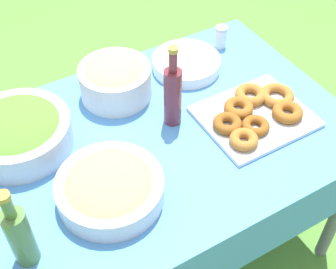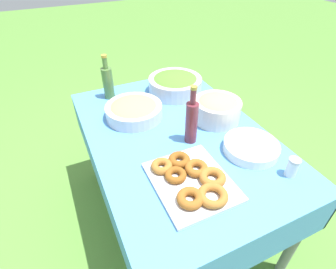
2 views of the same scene
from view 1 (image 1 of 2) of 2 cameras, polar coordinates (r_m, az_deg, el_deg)
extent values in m
plane|color=#568C38|center=(2.15, -1.03, -13.36)|extent=(14.00, 14.00, 0.00)
cube|color=#4C8CD1|center=(1.59, -1.36, -0.46)|extent=(1.32, 0.89, 0.02)
cube|color=#4C8CD1|center=(1.97, -7.63, 5.15)|extent=(1.32, 0.01, 0.22)
cube|color=#4C8CD1|center=(1.47, 7.45, -14.58)|extent=(1.32, 0.01, 0.22)
cube|color=#4C8CD1|center=(1.98, 15.46, 4.08)|extent=(0.01, 0.89, 0.22)
cylinder|color=slate|center=(2.31, 7.12, 4.96)|extent=(0.05, 0.05, 0.69)
cylinder|color=silver|center=(1.59, -17.72, 0.02)|extent=(0.34, 0.34, 0.10)
ellipsoid|color=#51892D|center=(1.57, -18.01, 0.95)|extent=(0.30, 0.30, 0.07)
cylinder|color=silver|center=(1.71, -6.43, 6.40)|extent=(0.26, 0.26, 0.12)
ellipsoid|color=tan|center=(1.68, -6.55, 7.60)|extent=(0.23, 0.23, 0.07)
cube|color=silver|center=(1.66, 10.53, 2.14)|extent=(0.37, 0.31, 0.02)
torus|color=brown|center=(1.59, 7.24, 1.35)|extent=(0.13, 0.13, 0.03)
torus|color=#93561E|center=(1.67, 14.37, 2.68)|extent=(0.15, 0.15, 0.04)
torus|color=#A36628|center=(1.54, 9.23, -0.61)|extent=(0.13, 0.13, 0.03)
torus|color=brown|center=(1.60, 10.63, 1.06)|extent=(0.13, 0.13, 0.03)
torus|color=#A36628|center=(1.71, 10.03, 4.80)|extent=(0.12, 0.12, 0.04)
torus|color=#93561E|center=(1.65, 8.61, 3.26)|extent=(0.14, 0.14, 0.03)
torus|color=#A36628|center=(1.72, 13.15, 4.66)|extent=(0.13, 0.13, 0.03)
cylinder|color=white|center=(1.85, 2.24, 8.20)|extent=(0.26, 0.26, 0.01)
cylinder|color=white|center=(1.84, 2.25, 8.50)|extent=(0.26, 0.26, 0.01)
cylinder|color=white|center=(1.84, 2.26, 8.79)|extent=(0.26, 0.26, 0.01)
cylinder|color=white|center=(1.83, 2.27, 9.09)|extent=(0.26, 0.26, 0.01)
cylinder|color=#4C7238|center=(1.28, -17.53, -11.88)|extent=(0.07, 0.07, 0.20)
cylinder|color=#4C7238|center=(1.17, -18.95, -8.39)|extent=(0.03, 0.03, 0.07)
cylinder|color=#A58C33|center=(1.14, -19.45, -7.15)|extent=(0.03, 0.03, 0.01)
cylinder|color=maroon|center=(1.56, 0.58, 4.55)|extent=(0.06, 0.06, 0.22)
cylinder|color=maroon|center=(1.46, 0.62, 8.85)|extent=(0.03, 0.03, 0.08)
cylinder|color=#A58C33|center=(1.44, 0.63, 10.29)|extent=(0.03, 0.03, 0.02)
cylinder|color=silver|center=(1.40, -7.07, -6.65)|extent=(0.32, 0.32, 0.07)
ellipsoid|color=tan|center=(1.38, -7.15, -6.05)|extent=(0.28, 0.28, 0.07)
cylinder|color=white|center=(1.96, 6.45, 11.61)|extent=(0.05, 0.05, 0.08)
cylinder|color=silver|center=(1.94, 6.56, 12.73)|extent=(0.05, 0.05, 0.01)
camera|label=2|loc=(1.59, 46.60, 23.11)|focal=28.00mm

